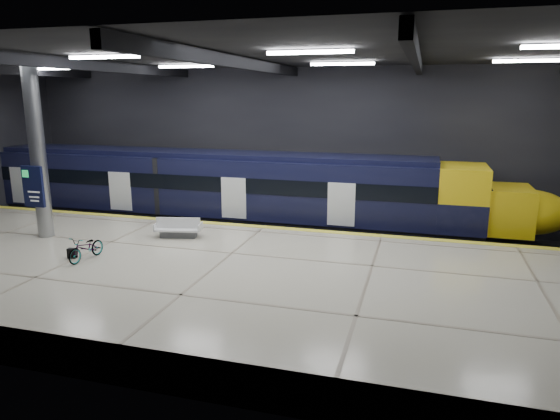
% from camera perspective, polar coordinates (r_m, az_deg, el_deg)
% --- Properties ---
extents(ground, '(30.00, 30.00, 0.00)m').
position_cam_1_polar(ground, '(19.34, -4.34, -7.13)').
color(ground, black).
rests_on(ground, ground).
extents(room_shell, '(30.10, 16.10, 8.05)m').
position_cam_1_polar(room_shell, '(18.18, -4.66, 10.04)').
color(room_shell, black).
rests_on(room_shell, ground).
extents(platform, '(30.00, 11.00, 1.10)m').
position_cam_1_polar(platform, '(16.98, -7.33, -8.16)').
color(platform, beige).
rests_on(platform, ground).
extents(safety_strip, '(30.00, 0.40, 0.01)m').
position_cam_1_polar(safety_strip, '(21.48, -1.85, -1.94)').
color(safety_strip, yellow).
rests_on(safety_strip, platform).
extents(rails, '(30.00, 1.52, 0.16)m').
position_cam_1_polar(rails, '(24.29, 0.16, -2.66)').
color(rails, gray).
rests_on(rails, ground).
extents(train, '(29.40, 2.84, 3.79)m').
position_cam_1_polar(train, '(24.84, -6.73, 2.29)').
color(train, black).
rests_on(train, ground).
extents(bench, '(1.95, 1.12, 0.81)m').
position_cam_1_polar(bench, '(20.29, -11.53, -2.29)').
color(bench, '#595B60').
rests_on(bench, platform).
extents(bicycle, '(0.71, 1.67, 0.86)m').
position_cam_1_polar(bicycle, '(18.43, -21.26, -4.04)').
color(bicycle, '#99999E').
rests_on(bicycle, platform).
extents(pannier_bag, '(0.32, 0.22, 0.35)m').
position_cam_1_polar(pannier_bag, '(18.86, -22.66, -4.58)').
color(pannier_bag, black).
rests_on(pannier_bag, platform).
extents(info_column, '(0.90, 0.78, 6.90)m').
position_cam_1_polar(info_column, '(21.61, -26.01, 5.90)').
color(info_column, '#9EA0A5').
rests_on(info_column, platform).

